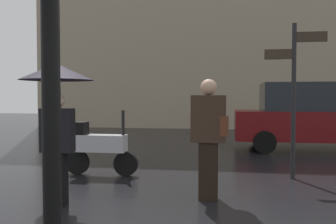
{
  "coord_description": "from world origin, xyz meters",
  "views": [
    {
      "loc": [
        1.29,
        -2.43,
        1.46
      ],
      "look_at": [
        0.08,
        4.99,
        1.18
      ],
      "focal_mm": 39.14,
      "sensor_mm": 36.0,
      "label": 1
    }
  ],
  "objects_px": {
    "pedestrian_with_umbrella": "(57,92)",
    "pedestrian_with_bag": "(209,132)",
    "street_signpost": "(294,85)",
    "parked_scooter": "(99,146)",
    "parked_car_left": "(311,116)"
  },
  "relations": [
    {
      "from": "pedestrian_with_umbrella",
      "to": "parked_scooter",
      "type": "xyz_separation_m",
      "value": [
        -0.13,
        1.98,
        -0.99
      ]
    },
    {
      "from": "pedestrian_with_umbrella",
      "to": "parked_scooter",
      "type": "height_order",
      "value": "pedestrian_with_umbrella"
    },
    {
      "from": "pedestrian_with_bag",
      "to": "parked_scooter",
      "type": "relative_size",
      "value": 1.22
    },
    {
      "from": "pedestrian_with_umbrella",
      "to": "pedestrian_with_bag",
      "type": "xyz_separation_m",
      "value": [
        2.02,
        0.62,
        -0.57
      ]
    },
    {
      "from": "pedestrian_with_umbrella",
      "to": "street_signpost",
      "type": "relative_size",
      "value": 0.69
    },
    {
      "from": "pedestrian_with_bag",
      "to": "parked_scooter",
      "type": "bearing_deg",
      "value": 166.51
    },
    {
      "from": "pedestrian_with_bag",
      "to": "parked_car_left",
      "type": "height_order",
      "value": "parked_car_left"
    },
    {
      "from": "street_signpost",
      "to": "parked_scooter",
      "type": "bearing_deg",
      "value": -175.6
    },
    {
      "from": "parked_scooter",
      "to": "pedestrian_with_bag",
      "type": "bearing_deg",
      "value": -53.48
    },
    {
      "from": "pedestrian_with_umbrella",
      "to": "parked_car_left",
      "type": "relative_size",
      "value": 0.44
    },
    {
      "from": "pedestrian_with_umbrella",
      "to": "pedestrian_with_bag",
      "type": "distance_m",
      "value": 2.19
    },
    {
      "from": "pedestrian_with_bag",
      "to": "street_signpost",
      "type": "bearing_deg",
      "value": 67.52
    },
    {
      "from": "pedestrian_with_bag",
      "to": "street_signpost",
      "type": "xyz_separation_m",
      "value": [
        1.44,
        1.64,
        0.73
      ]
    },
    {
      "from": "street_signpost",
      "to": "pedestrian_with_bag",
      "type": "bearing_deg",
      "value": -131.27
    },
    {
      "from": "pedestrian_with_bag",
      "to": "street_signpost",
      "type": "relative_size",
      "value": 0.62
    }
  ]
}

